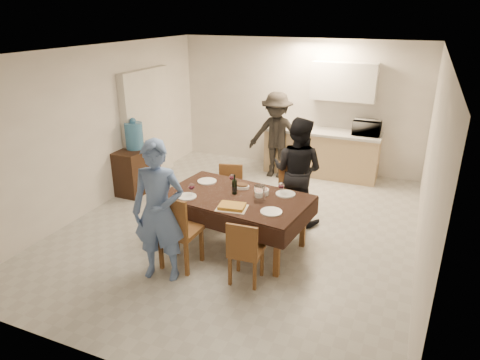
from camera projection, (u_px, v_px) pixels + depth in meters
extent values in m
cube|color=#AFAFAA|center=(241.00, 226.00, 6.58)|extent=(5.00, 6.00, 0.02)
cube|color=white|center=(242.00, 50.00, 5.62)|extent=(5.00, 6.00, 0.02)
cube|color=silver|center=(298.00, 105.00, 8.67)|extent=(5.00, 0.02, 2.60)
cube|color=silver|center=(102.00, 244.00, 3.53)|extent=(5.00, 0.02, 2.60)
cube|color=silver|center=(101.00, 128.00, 7.00)|extent=(0.02, 6.00, 2.60)
cube|color=silver|center=(431.00, 169.00, 5.20)|extent=(0.02, 6.00, 2.60)
cube|color=silver|center=(148.00, 126.00, 8.09)|extent=(0.15, 1.40, 2.10)
cube|color=tan|center=(321.00, 154.00, 8.50)|extent=(2.20, 0.60, 0.86)
cube|color=#B7B6B2|center=(323.00, 132.00, 8.33)|extent=(2.24, 0.64, 0.05)
cube|color=silver|center=(344.00, 81.00, 7.98)|extent=(1.20, 0.34, 0.70)
cube|color=black|center=(237.00, 197.00, 5.80)|extent=(2.05, 1.36, 0.04)
cube|color=brown|center=(237.00, 222.00, 5.94)|extent=(0.07, 0.07, 0.71)
cube|color=brown|center=(181.00, 230.00, 5.41)|extent=(0.48, 0.48, 0.06)
cube|color=brown|center=(171.00, 218.00, 5.12)|extent=(0.47, 0.06, 0.50)
cube|color=brown|center=(246.00, 251.00, 5.12)|extent=(0.41, 0.41, 0.05)
cube|color=brown|center=(241.00, 241.00, 4.89)|extent=(0.38, 0.06, 0.41)
cube|color=brown|center=(229.00, 194.00, 6.73)|extent=(0.46, 0.46, 0.05)
cube|color=brown|center=(224.00, 184.00, 6.50)|extent=(0.38, 0.13, 0.41)
cube|color=brown|center=(284.00, 199.00, 6.38)|extent=(0.54, 0.54, 0.05)
cube|color=brown|center=(281.00, 187.00, 6.11)|extent=(0.44, 0.15, 0.47)
cube|color=black|center=(137.00, 170.00, 7.74)|extent=(0.43, 0.87, 0.80)
cylinder|color=#4084BD|center=(134.00, 136.00, 7.50)|extent=(0.31, 0.31, 0.47)
cylinder|color=white|center=(260.00, 194.00, 5.58)|extent=(0.14, 0.14, 0.22)
cube|color=#B98F36|center=(232.00, 206.00, 5.42)|extent=(0.42, 0.34, 0.05)
cylinder|color=white|center=(262.00, 192.00, 5.83)|extent=(0.19, 0.19, 0.07)
cylinder|color=white|center=(241.00, 187.00, 6.04)|extent=(0.22, 0.22, 0.04)
cylinder|color=white|center=(187.00, 197.00, 5.75)|extent=(0.26, 0.26, 0.02)
cylinder|color=white|center=(271.00, 212.00, 5.32)|extent=(0.27, 0.27, 0.02)
cylinder|color=white|center=(207.00, 181.00, 6.26)|extent=(0.28, 0.28, 0.02)
cylinder|color=white|center=(286.00, 194.00, 5.83)|extent=(0.27, 0.27, 0.02)
imported|color=silver|center=(367.00, 128.00, 7.97)|extent=(0.50, 0.34, 0.28)
imported|color=#5876B1|center=(159.00, 212.00, 5.05)|extent=(0.72, 0.56, 1.75)
imported|color=black|center=(297.00, 171.00, 6.47)|extent=(0.89, 0.74, 1.66)
imported|color=black|center=(276.00, 136.00, 8.25)|extent=(1.08, 0.62, 1.67)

